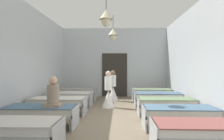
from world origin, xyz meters
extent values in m
cube|color=#7A6B56|center=(0.00, 0.00, -0.05)|extent=(6.38, 10.67, 0.10)
cube|color=silver|center=(0.00, 5.13, 1.91)|extent=(6.18, 0.20, 3.82)
cube|color=silver|center=(-2.99, 0.00, 1.91)|extent=(0.20, 10.07, 3.82)
cube|color=silver|center=(2.99, 0.00, 1.91)|extent=(0.20, 10.07, 3.82)
cube|color=#2D2823|center=(0.00, 5.01, 1.20)|extent=(1.40, 0.06, 2.40)
cylinder|color=brown|center=(-0.14, 0.00, 3.59)|extent=(0.02, 0.02, 0.47)
cone|color=beige|center=(-0.14, 0.00, 3.20)|extent=(0.44, 0.44, 0.28)
sphere|color=beige|center=(-0.14, 0.00, 2.98)|extent=(0.28, 0.28, 0.28)
cylinder|color=brown|center=(0.00, 2.35, 3.54)|extent=(0.02, 0.02, 0.56)
cone|color=beige|center=(0.00, 2.35, 3.11)|extent=(0.44, 0.44, 0.28)
sphere|color=beige|center=(0.00, 2.35, 2.89)|extent=(0.28, 0.28, 0.28)
cylinder|color=#B7BCC1|center=(-0.97, -1.81, 0.17)|extent=(0.03, 0.03, 0.34)
cube|color=#B7BCC1|center=(-1.84, -2.17, 0.38)|extent=(1.90, 0.84, 0.07)
cube|color=#B7BCC1|center=(-0.91, -2.17, 0.29)|extent=(0.04, 0.84, 0.57)
cube|color=white|center=(-1.84, -2.17, 0.48)|extent=(1.82, 0.78, 0.14)
cube|color=beige|center=(-1.84, -2.17, 0.56)|extent=(1.86, 0.82, 0.02)
cylinder|color=#B7BCC1|center=(0.97, -1.81, 0.17)|extent=(0.03, 0.03, 0.34)
cube|color=#B7BCC1|center=(1.84, -2.17, 0.38)|extent=(1.90, 0.84, 0.07)
cube|color=#B7BCC1|center=(0.91, -2.17, 0.29)|extent=(0.04, 0.84, 0.57)
cube|color=white|center=(1.84, -2.17, 0.48)|extent=(1.82, 0.78, 0.14)
cube|color=#8C4C47|center=(1.84, -2.17, 0.56)|extent=(1.86, 0.82, 0.02)
cylinder|color=#B7BCC1|center=(-2.71, -1.08, 0.17)|extent=(0.03, 0.03, 0.34)
cylinder|color=#B7BCC1|center=(-2.71, -0.36, 0.17)|extent=(0.03, 0.03, 0.34)
cylinder|color=#B7BCC1|center=(-0.97, -1.08, 0.17)|extent=(0.03, 0.03, 0.34)
cylinder|color=#B7BCC1|center=(-0.97, -0.36, 0.17)|extent=(0.03, 0.03, 0.34)
cube|color=#B7BCC1|center=(-1.84, -0.72, 0.38)|extent=(1.90, 0.84, 0.07)
cube|color=#B7BCC1|center=(-2.77, -0.72, 0.29)|extent=(0.04, 0.84, 0.57)
cube|color=#B7BCC1|center=(-0.91, -0.72, 0.29)|extent=(0.04, 0.84, 0.57)
cube|color=silver|center=(-1.84, -0.72, 0.48)|extent=(1.82, 0.78, 0.14)
cube|color=slate|center=(-1.84, -0.72, 0.56)|extent=(1.86, 0.82, 0.02)
cylinder|color=#B7BCC1|center=(0.97, -1.08, 0.17)|extent=(0.03, 0.03, 0.34)
cylinder|color=#B7BCC1|center=(0.97, -0.36, 0.17)|extent=(0.03, 0.03, 0.34)
cylinder|color=#B7BCC1|center=(2.71, -1.08, 0.17)|extent=(0.03, 0.03, 0.34)
cylinder|color=#B7BCC1|center=(2.71, -0.36, 0.17)|extent=(0.03, 0.03, 0.34)
cube|color=#B7BCC1|center=(1.84, -0.72, 0.38)|extent=(1.90, 0.84, 0.07)
cube|color=#B7BCC1|center=(0.91, -0.72, 0.29)|extent=(0.04, 0.84, 0.57)
cube|color=#B7BCC1|center=(2.77, -0.72, 0.29)|extent=(0.04, 0.84, 0.57)
cube|color=silver|center=(1.84, -0.72, 0.48)|extent=(1.82, 0.78, 0.14)
cube|color=slate|center=(1.84, -0.72, 0.56)|extent=(1.86, 0.82, 0.02)
cylinder|color=#B7BCC1|center=(-2.71, 0.36, 0.17)|extent=(0.03, 0.03, 0.34)
cylinder|color=#B7BCC1|center=(-2.71, 1.08, 0.17)|extent=(0.03, 0.03, 0.34)
cylinder|color=#B7BCC1|center=(-0.97, 0.36, 0.17)|extent=(0.03, 0.03, 0.34)
cylinder|color=#B7BCC1|center=(-0.97, 1.08, 0.17)|extent=(0.03, 0.03, 0.34)
cube|color=#B7BCC1|center=(-1.84, 0.72, 0.38)|extent=(1.90, 0.84, 0.07)
cube|color=#B7BCC1|center=(-2.77, 0.72, 0.29)|extent=(0.04, 0.84, 0.57)
cube|color=#B7BCC1|center=(-0.91, 0.72, 0.29)|extent=(0.04, 0.84, 0.57)
cube|color=silver|center=(-1.84, 0.72, 0.48)|extent=(1.82, 0.78, 0.14)
cube|color=beige|center=(-1.84, 0.72, 0.56)|extent=(1.86, 0.82, 0.02)
cylinder|color=#B7BCC1|center=(0.97, 0.36, 0.17)|extent=(0.03, 0.03, 0.34)
cylinder|color=#B7BCC1|center=(0.97, 1.08, 0.17)|extent=(0.03, 0.03, 0.34)
cylinder|color=#B7BCC1|center=(2.71, 0.36, 0.17)|extent=(0.03, 0.03, 0.34)
cylinder|color=#B7BCC1|center=(2.71, 1.08, 0.17)|extent=(0.03, 0.03, 0.34)
cube|color=#B7BCC1|center=(1.84, 0.72, 0.38)|extent=(1.90, 0.84, 0.07)
cube|color=#B7BCC1|center=(0.91, 0.72, 0.29)|extent=(0.04, 0.84, 0.57)
cube|color=#B7BCC1|center=(2.77, 0.72, 0.29)|extent=(0.04, 0.84, 0.57)
cube|color=silver|center=(1.84, 0.72, 0.48)|extent=(1.82, 0.78, 0.14)
cube|color=slate|center=(1.84, 0.72, 0.56)|extent=(1.86, 0.82, 0.02)
cylinder|color=#B7BCC1|center=(-2.71, 1.81, 0.17)|extent=(0.03, 0.03, 0.34)
cylinder|color=#B7BCC1|center=(-2.71, 2.53, 0.17)|extent=(0.03, 0.03, 0.34)
cylinder|color=#B7BCC1|center=(-0.97, 1.81, 0.17)|extent=(0.03, 0.03, 0.34)
cylinder|color=#B7BCC1|center=(-0.97, 2.53, 0.17)|extent=(0.03, 0.03, 0.34)
cube|color=#B7BCC1|center=(-1.84, 2.17, 0.38)|extent=(1.90, 0.84, 0.07)
cube|color=#B7BCC1|center=(-2.77, 2.17, 0.29)|extent=(0.04, 0.84, 0.57)
cube|color=#B7BCC1|center=(-0.91, 2.17, 0.29)|extent=(0.04, 0.84, 0.57)
cube|color=white|center=(-1.84, 2.17, 0.48)|extent=(1.82, 0.78, 0.14)
cube|color=beige|center=(-1.84, 2.17, 0.56)|extent=(1.86, 0.82, 0.02)
cylinder|color=#B7BCC1|center=(0.97, 1.81, 0.17)|extent=(0.03, 0.03, 0.34)
cylinder|color=#B7BCC1|center=(0.97, 2.53, 0.17)|extent=(0.03, 0.03, 0.34)
cylinder|color=#B7BCC1|center=(2.71, 1.81, 0.17)|extent=(0.03, 0.03, 0.34)
cylinder|color=#B7BCC1|center=(2.71, 2.53, 0.17)|extent=(0.03, 0.03, 0.34)
cube|color=#B7BCC1|center=(1.84, 2.17, 0.38)|extent=(1.90, 0.84, 0.07)
cube|color=#B7BCC1|center=(0.91, 2.17, 0.29)|extent=(0.04, 0.84, 0.57)
cube|color=#B7BCC1|center=(2.77, 2.17, 0.29)|extent=(0.04, 0.84, 0.57)
cube|color=white|center=(1.84, 2.17, 0.48)|extent=(1.82, 0.78, 0.14)
cube|color=slate|center=(1.84, 2.17, 0.56)|extent=(1.86, 0.82, 0.02)
cylinder|color=#B7BCC1|center=(-2.71, 3.25, 0.17)|extent=(0.03, 0.03, 0.34)
cylinder|color=#B7BCC1|center=(-2.71, 3.97, 0.17)|extent=(0.03, 0.03, 0.34)
cylinder|color=#B7BCC1|center=(-0.97, 3.25, 0.17)|extent=(0.03, 0.03, 0.34)
cylinder|color=#B7BCC1|center=(-0.97, 3.97, 0.17)|extent=(0.03, 0.03, 0.34)
cube|color=#B7BCC1|center=(-1.84, 3.61, 0.38)|extent=(1.90, 0.84, 0.07)
cube|color=#B7BCC1|center=(-2.77, 3.61, 0.29)|extent=(0.04, 0.84, 0.57)
cube|color=#B7BCC1|center=(-0.91, 3.61, 0.29)|extent=(0.04, 0.84, 0.57)
cube|color=white|center=(-1.84, 3.61, 0.48)|extent=(1.82, 0.78, 0.14)
cube|color=#9E9E93|center=(-1.84, 3.61, 0.56)|extent=(1.86, 0.82, 0.02)
cylinder|color=#B7BCC1|center=(0.97, 3.25, 0.17)|extent=(0.03, 0.03, 0.34)
cylinder|color=#B7BCC1|center=(0.97, 3.97, 0.17)|extent=(0.03, 0.03, 0.34)
cylinder|color=#B7BCC1|center=(2.71, 3.25, 0.17)|extent=(0.03, 0.03, 0.34)
cylinder|color=#B7BCC1|center=(2.71, 3.97, 0.17)|extent=(0.03, 0.03, 0.34)
cube|color=#B7BCC1|center=(1.84, 3.61, 0.38)|extent=(1.90, 0.84, 0.07)
cube|color=#B7BCC1|center=(0.91, 3.61, 0.29)|extent=(0.04, 0.84, 0.57)
cube|color=#B7BCC1|center=(2.77, 3.61, 0.29)|extent=(0.04, 0.84, 0.57)
cube|color=white|center=(1.84, 3.61, 0.48)|extent=(1.82, 0.78, 0.14)
cube|color=slate|center=(1.84, 3.61, 0.56)|extent=(1.86, 0.82, 0.02)
cone|color=white|center=(-0.18, 1.94, 0.35)|extent=(0.52, 0.52, 0.70)
cylinder|color=white|center=(-0.18, 1.94, 0.97)|extent=(0.30, 0.30, 0.55)
sphere|color=beige|center=(-0.18, 1.94, 1.36)|extent=(0.22, 0.22, 0.22)
cone|color=white|center=(-0.18, 1.94, 1.44)|extent=(0.18, 0.18, 0.10)
cone|color=white|center=(-0.04, 3.52, 0.35)|extent=(0.52, 0.52, 0.70)
cylinder|color=white|center=(-0.04, 3.52, 0.97)|extent=(0.30, 0.30, 0.55)
sphere|color=#846047|center=(-0.04, 3.52, 1.36)|extent=(0.22, 0.22, 0.22)
cone|color=white|center=(-0.04, 3.52, 1.44)|extent=(0.18, 0.18, 0.10)
cylinder|color=gray|center=(-1.49, -0.78, 0.86)|extent=(0.32, 0.32, 0.58)
cube|color=gray|center=(-1.49, -0.78, 0.61)|extent=(0.44, 0.44, 0.08)
sphere|color=tan|center=(-1.49, -0.78, 1.26)|extent=(0.22, 0.22, 0.22)
camera|label=1|loc=(0.26, -5.86, 1.60)|focal=31.18mm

